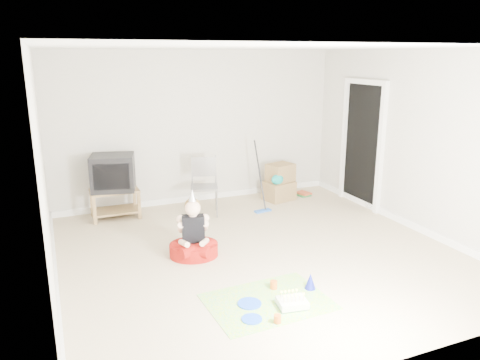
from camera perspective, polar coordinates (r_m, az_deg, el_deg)
name	(u,v)px	position (r m, az deg, el deg)	size (l,w,h in m)	color
ground	(259,252)	(6.23, 2.30, -8.82)	(5.00, 5.00, 0.00)	#CAB591
doorway_recess	(363,146)	(8.17, 14.71, 4.03)	(0.02, 0.90, 2.05)	black
tv_stand	(115,201)	(7.67, -14.98, -2.50)	(0.74, 0.46, 0.46)	olive
crt_tv	(113,173)	(7.54, -15.22, 0.89)	(0.65, 0.54, 0.56)	black
folding_chair	(204,187)	(7.53, -4.38, -0.86)	(0.53, 0.52, 0.94)	gray
cardboard_boxes	(279,183)	(8.35, 4.83, -0.34)	(0.59, 0.52, 0.64)	olive
floor_mop	(263,197)	(7.69, 2.82, -2.02)	(0.30, 0.38, 1.15)	blue
book_pile	(303,194)	(8.72, 7.70, -1.67)	(0.26, 0.31, 0.06)	#277637
seated_woman	(194,242)	(6.08, -5.68, -7.49)	(0.75, 0.75, 0.90)	#9C150E
party_mat	(268,301)	(5.10, 3.40, -14.57)	(1.26, 0.92, 0.01)	#FF3584
birthday_cake	(292,303)	(5.01, 6.38, -14.71)	(0.33, 0.28, 0.14)	white
blue_plate_near	(249,303)	(5.04, 1.17, -14.82)	(0.25, 0.25, 0.01)	blue
blue_plate_far	(252,319)	(4.79, 1.45, -16.58)	(0.21, 0.21, 0.01)	blue
orange_cup_near	(274,285)	(5.32, 4.13, -12.62)	(0.08, 0.08, 0.09)	#D15817
orange_cup_far	(277,319)	(4.73, 4.59, -16.52)	(0.07, 0.07, 0.08)	#D15817
blue_party_hat	(310,281)	(5.35, 8.57, -12.09)	(0.12, 0.12, 0.18)	#1B26C3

